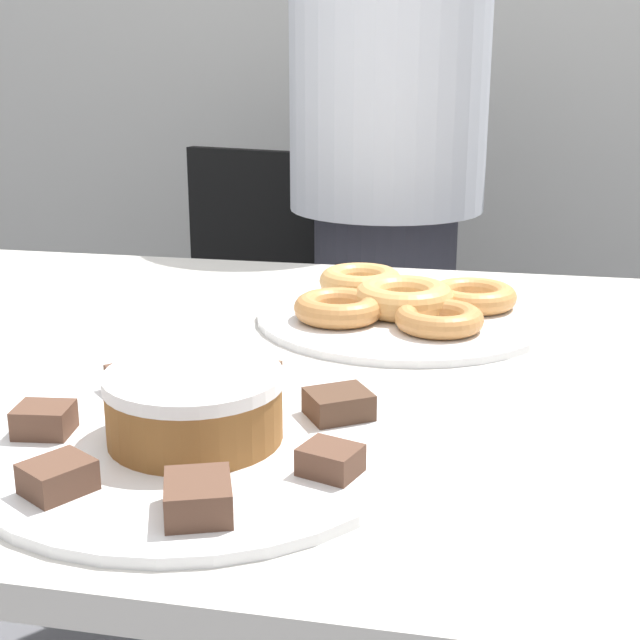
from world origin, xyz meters
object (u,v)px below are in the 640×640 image
at_px(office_chair_left, 235,364).
at_px(plate_donuts, 403,316).
at_px(person_standing, 387,185).
at_px(plate_cake, 196,443).
at_px(frosted_cake, 195,405).

bearing_deg(office_chair_left, plate_donuts, -42.70).
relative_size(person_standing, plate_donuts, 4.16).
bearing_deg(plate_cake, person_standing, 88.67).
relative_size(plate_cake, plate_donuts, 1.02).
height_order(person_standing, office_chair_left, person_standing).
distance_m(person_standing, frosted_cake, 1.12).
xyz_separation_m(person_standing, plate_donuts, (0.11, -0.68, -0.08)).
xyz_separation_m(plate_donuts, frosted_cake, (-0.14, -0.44, 0.04)).
xyz_separation_m(person_standing, frosted_cake, (-0.03, -1.12, -0.04)).
relative_size(person_standing, plate_cake, 4.08).
bearing_deg(plate_cake, frosted_cake, 0.00).
distance_m(person_standing, plate_donuts, 0.69).
height_order(person_standing, frosted_cake, person_standing).
distance_m(plate_cake, frosted_cake, 0.04).
relative_size(office_chair_left, frosted_cake, 5.60).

